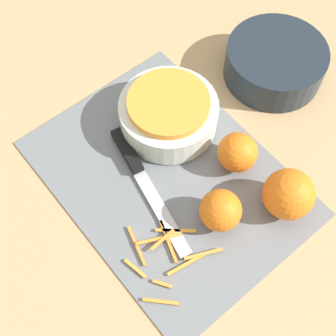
{
  "coord_description": "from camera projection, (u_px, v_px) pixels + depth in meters",
  "views": [
    {
      "loc": [
        0.29,
        -0.24,
        0.72
      ],
      "look_at": [
        0.0,
        0.0,
        0.04
      ],
      "focal_mm": 50.0,
      "sensor_mm": 36.0,
      "label": 1
    }
  ],
  "objects": [
    {
      "name": "orange_left",
      "position": [
        221.0,
        210.0,
        0.74
      ],
      "size": [
        0.07,
        0.07,
        0.07
      ],
      "color": "orange",
      "rests_on": "cutting_board"
    },
    {
      "name": "bowl_speckled",
      "position": [
        169.0,
        113.0,
        0.83
      ],
      "size": [
        0.18,
        0.18,
        0.07
      ],
      "color": "silver",
      "rests_on": "cutting_board"
    },
    {
      "name": "orange_right",
      "position": [
        289.0,
        194.0,
        0.74
      ],
      "size": [
        0.08,
        0.08,
        0.08
      ],
      "color": "orange",
      "rests_on": "cutting_board"
    },
    {
      "name": "cutting_board",
      "position": [
        168.0,
        177.0,
        0.81
      ],
      "size": [
        0.46,
        0.34,
        0.01
      ],
      "color": "slate",
      "rests_on": "ground_plane"
    },
    {
      "name": "ground_plane",
      "position": [
        168.0,
        178.0,
        0.81
      ],
      "size": [
        4.0,
        4.0,
        0.0
      ],
      "primitive_type": "plane",
      "color": "tan"
    },
    {
      "name": "orange_back",
      "position": [
        237.0,
        152.0,
        0.79
      ],
      "size": [
        0.07,
        0.07,
        0.07
      ],
      "color": "orange",
      "rests_on": "cutting_board"
    },
    {
      "name": "peel_pile",
      "position": [
        166.0,
        253.0,
        0.74
      ],
      "size": [
        0.15,
        0.15,
        0.01
      ],
      "color": "orange",
      "rests_on": "cutting_board"
    },
    {
      "name": "knife",
      "position": [
        136.0,
        167.0,
        0.81
      ],
      "size": [
        0.26,
        0.07,
        0.02
      ],
      "rotation": [
        0.0,
        0.0,
        -0.19
      ],
      "color": "black",
      "rests_on": "cutting_board"
    },
    {
      "name": "bowl_dark",
      "position": [
        275.0,
        63.0,
        0.89
      ],
      "size": [
        0.19,
        0.19,
        0.07
      ],
      "color": "#1E2833",
      "rests_on": "ground_plane"
    }
  ]
}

